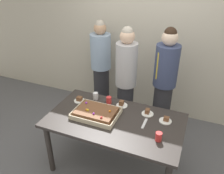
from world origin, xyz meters
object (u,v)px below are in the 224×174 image
at_px(plated_slice_far_left, 79,100).
at_px(person_green_shirt_behind, 101,67).
at_px(party_table, 115,126).
at_px(sheet_cake, 96,113).
at_px(drink_cup_far_end, 96,96).
at_px(cake_server_utensil, 144,123).
at_px(person_serving_front, 164,84).
at_px(drink_cup_nearest, 159,137).
at_px(person_striped_tie_right, 126,81).
at_px(plated_slice_near_left, 122,104).
at_px(drink_cup_middle, 109,100).
at_px(plated_slice_far_right, 147,113).
at_px(plated_slice_near_right, 166,120).

bearing_deg(plated_slice_far_left, person_green_shirt_behind, 97.65).
height_order(party_table, plated_slice_far_left, plated_slice_far_left).
bearing_deg(sheet_cake, drink_cup_far_end, 116.92).
bearing_deg(drink_cup_far_end, person_green_shirt_behind, 110.23).
height_order(sheet_cake, cake_server_utensil, sheet_cake).
distance_m(cake_server_utensil, person_green_shirt_behind, 1.58).
bearing_deg(plated_slice_far_left, person_serving_front, 34.97).
height_order(drink_cup_nearest, drink_cup_far_end, same).
xyz_separation_m(party_table, person_striped_tie_right, (-0.13, 0.77, 0.22)).
bearing_deg(person_striped_tie_right, plated_slice_near_left, 21.06).
relative_size(plated_slice_near_left, drink_cup_nearest, 1.50).
height_order(party_table, person_serving_front, person_serving_front).
distance_m(drink_cup_nearest, drink_cup_middle, 0.90).
bearing_deg(drink_cup_middle, person_green_shirt_behind, 120.69).
xyz_separation_m(plated_slice_far_right, drink_cup_far_end, (-0.75, 0.07, 0.03)).
xyz_separation_m(cake_server_utensil, person_green_shirt_behind, (-1.09, 1.14, 0.07)).
bearing_deg(drink_cup_far_end, person_serving_front, 35.01).
xyz_separation_m(party_table, cake_server_utensil, (0.36, 0.05, 0.10)).
bearing_deg(drink_cup_nearest, plated_slice_far_left, 162.57).
height_order(plated_slice_near_right, cake_server_utensil, plated_slice_near_right).
relative_size(plated_slice_near_right, person_green_shirt_behind, 0.09).
xyz_separation_m(plated_slice_near_left, plated_slice_near_right, (0.61, -0.12, -0.00)).
bearing_deg(plated_slice_far_left, drink_cup_middle, 13.50).
bearing_deg(plated_slice_near_right, drink_cup_far_end, 172.44).
relative_size(sheet_cake, plated_slice_near_right, 3.68).
bearing_deg(plated_slice_far_right, cake_server_utensil, -84.78).
distance_m(plated_slice_far_right, person_serving_front, 0.66).
distance_m(plated_slice_near_right, drink_cup_middle, 0.79).
relative_size(drink_cup_nearest, person_serving_front, 0.06).
distance_m(plated_slice_near_left, person_green_shirt_behind, 1.13).
bearing_deg(drink_cup_middle, drink_cup_nearest, -30.93).
bearing_deg(plated_slice_near_right, drink_cup_middle, 172.76).
bearing_deg(plated_slice_near_right, party_table, -161.28).
bearing_deg(plated_slice_far_right, drink_cup_far_end, 174.78).
height_order(party_table, person_striped_tie_right, person_striped_tie_right).
xyz_separation_m(cake_server_utensil, person_striped_tie_right, (-0.49, 0.72, 0.12)).
relative_size(drink_cup_far_end, person_serving_front, 0.06).
bearing_deg(sheet_cake, plated_slice_near_right, 14.31).
bearing_deg(drink_cup_far_end, plated_slice_far_right, -5.22).
xyz_separation_m(drink_cup_middle, person_serving_front, (0.61, 0.61, 0.07)).
bearing_deg(person_serving_front, drink_cup_far_end, -19.67).
bearing_deg(drink_cup_middle, person_striped_tie_right, 81.56).
xyz_separation_m(plated_slice_far_left, person_green_shirt_behind, (-0.13, 0.99, 0.06)).
height_order(plated_slice_near_left, cake_server_utensil, plated_slice_near_left).
bearing_deg(person_serving_front, plated_slice_far_right, 29.11).
xyz_separation_m(party_table, person_green_shirt_behind, (-0.73, 1.19, 0.17)).
xyz_separation_m(party_table, person_serving_front, (0.41, 0.91, 0.22)).
bearing_deg(plated_slice_near_right, sheet_cake, -165.69).
height_order(party_table, person_green_shirt_behind, person_green_shirt_behind).
bearing_deg(person_striped_tie_right, drink_cup_nearest, 44.84).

